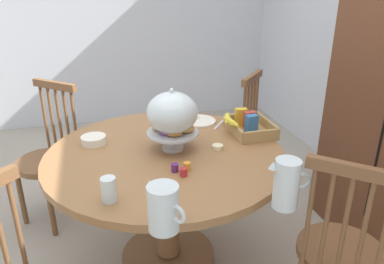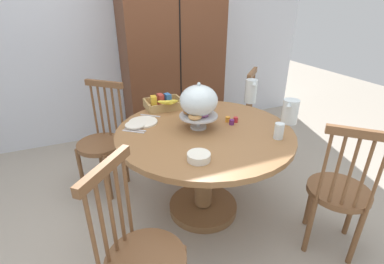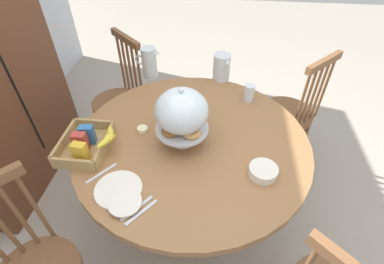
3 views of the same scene
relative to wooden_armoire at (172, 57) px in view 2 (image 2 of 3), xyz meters
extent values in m
plane|color=#A89E8E|center=(-0.40, -1.50, -0.98)|extent=(10.00, 10.00, 0.00)
cube|color=silver|center=(-0.40, 0.33, 0.32)|extent=(4.80, 0.06, 2.60)
cube|color=brown|center=(0.00, 0.00, -0.03)|extent=(1.10, 0.56, 1.90)
cube|color=black|center=(0.00, -0.28, 0.06)|extent=(0.01, 0.01, 1.52)
cylinder|color=olive|center=(-0.26, -1.44, -0.26)|extent=(1.29, 1.29, 0.04)
cylinder|color=brown|center=(-0.26, -1.44, -0.60)|extent=(0.14, 0.14, 0.63)
cylinder|color=brown|center=(-0.26, -1.44, -0.95)|extent=(0.56, 0.56, 0.06)
cylinder|color=brown|center=(0.42, -2.09, -0.53)|extent=(0.40, 0.40, 0.04)
cylinder|color=brown|center=(0.62, -2.09, -0.76)|extent=(0.04, 0.04, 0.45)
cylinder|color=brown|center=(0.42, -1.90, -0.76)|extent=(0.04, 0.04, 0.45)
cylinder|color=brown|center=(0.42, -2.29, -0.76)|extent=(0.04, 0.04, 0.45)
cylinder|color=brown|center=(0.22, -2.10, -0.76)|extent=(0.04, 0.04, 0.45)
cylinder|color=brown|center=(0.41, -2.31, -0.29)|extent=(0.02, 0.02, 0.48)
cylinder|color=brown|center=(0.36, -2.26, -0.29)|extent=(0.02, 0.02, 0.48)
cylinder|color=brown|center=(0.31, -2.21, -0.29)|extent=(0.02, 0.02, 0.48)
cylinder|color=brown|center=(0.26, -2.16, -0.29)|extent=(0.02, 0.02, 0.48)
cylinder|color=brown|center=(0.21, -2.11, -0.29)|extent=(0.02, 0.02, 0.48)
cube|color=brown|center=(0.31, -2.21, -0.03)|extent=(0.28, 0.28, 0.05)
cylinder|color=brown|center=(0.40, -0.76, -0.53)|extent=(0.40, 0.40, 0.04)
cylinder|color=brown|center=(0.40, -0.56, -0.76)|extent=(0.04, 0.04, 0.45)
cylinder|color=brown|center=(0.20, -0.76, -0.76)|extent=(0.04, 0.04, 0.45)
cylinder|color=brown|center=(0.60, -0.75, -0.76)|extent=(0.04, 0.04, 0.45)
cylinder|color=brown|center=(0.40, -0.95, -0.76)|extent=(0.04, 0.04, 0.45)
cylinder|color=brown|center=(0.61, -0.77, -0.29)|extent=(0.02, 0.02, 0.48)
cylinder|color=brown|center=(0.56, -0.82, -0.29)|extent=(0.02, 0.02, 0.48)
cylinder|color=brown|center=(0.51, -0.87, -0.29)|extent=(0.02, 0.02, 0.48)
cylinder|color=brown|center=(0.47, -0.92, -0.29)|extent=(0.02, 0.02, 0.48)
cylinder|color=brown|center=(0.42, -0.97, -0.29)|extent=(0.02, 0.02, 0.48)
cube|color=brown|center=(0.51, -0.87, -0.03)|extent=(0.28, 0.28, 0.05)
cylinder|color=brown|center=(-0.96, -0.80, -0.53)|extent=(0.40, 0.40, 0.04)
cylinder|color=brown|center=(-1.15, -0.81, -0.76)|extent=(0.04, 0.04, 0.45)
cylinder|color=brown|center=(-0.95, -1.00, -0.76)|extent=(0.04, 0.04, 0.45)
cylinder|color=brown|center=(-0.97, -0.60, -0.76)|extent=(0.04, 0.04, 0.45)
cylinder|color=brown|center=(-0.76, -0.79, -0.76)|extent=(0.04, 0.04, 0.45)
cylinder|color=brown|center=(-0.95, -0.59, -0.29)|extent=(0.02, 0.02, 0.48)
cylinder|color=brown|center=(-0.90, -0.64, -0.29)|extent=(0.02, 0.02, 0.48)
cylinder|color=brown|center=(-0.85, -0.68, -0.29)|extent=(0.02, 0.02, 0.48)
cylinder|color=brown|center=(-0.80, -0.73, -0.29)|extent=(0.02, 0.02, 0.48)
cylinder|color=brown|center=(-0.75, -0.78, -0.29)|extent=(0.02, 0.02, 0.48)
cube|color=brown|center=(-0.85, -0.68, -0.03)|extent=(0.29, 0.27, 0.05)
cylinder|color=brown|center=(-0.90, -2.13, -0.53)|extent=(0.40, 0.40, 0.04)
cylinder|color=brown|center=(-0.90, -1.93, -0.76)|extent=(0.04, 0.04, 0.45)
cylinder|color=brown|center=(-1.11, -2.13, -0.29)|extent=(0.02, 0.02, 0.48)
cylinder|color=brown|center=(-1.06, -2.07, -0.29)|extent=(0.02, 0.02, 0.48)
cylinder|color=brown|center=(-1.01, -2.02, -0.29)|extent=(0.02, 0.02, 0.48)
cylinder|color=brown|center=(-0.97, -1.97, -0.29)|extent=(0.02, 0.02, 0.48)
cylinder|color=brown|center=(-0.92, -1.92, -0.29)|extent=(0.02, 0.02, 0.48)
cube|color=brown|center=(-1.01, -2.02, -0.03)|extent=(0.27, 0.29, 0.05)
cylinder|color=silver|center=(-0.28, -1.39, -0.24)|extent=(0.12, 0.12, 0.02)
cylinder|color=silver|center=(-0.28, -1.39, -0.20)|extent=(0.03, 0.03, 0.09)
cylinder|color=silver|center=(-0.28, -1.39, -0.15)|extent=(0.28, 0.28, 0.01)
torus|color=#B27033|center=(-0.24, -1.39, -0.12)|extent=(0.10, 0.10, 0.03)
torus|color=#D19347|center=(-0.27, -1.32, -0.12)|extent=(0.10, 0.10, 0.03)
torus|color=#935628|center=(-0.33, -1.34, -0.12)|extent=(0.10, 0.10, 0.03)
torus|color=tan|center=(-0.34, -1.44, -0.12)|extent=(0.10, 0.10, 0.03)
torus|color=#994C84|center=(-0.27, -1.42, -0.12)|extent=(0.10, 0.10, 0.03)
ellipsoid|color=silver|center=(-0.28, -1.39, -0.03)|extent=(0.27, 0.27, 0.22)
sphere|color=silver|center=(-0.28, -1.39, 0.09)|extent=(0.02, 0.02, 0.02)
cylinder|color=silver|center=(0.39, -1.57, -0.15)|extent=(0.12, 0.12, 0.18)
cylinder|color=orange|center=(0.39, -1.57, -0.18)|extent=(0.10, 0.10, 0.12)
cone|color=silver|center=(0.33, -1.61, -0.08)|extent=(0.05, 0.05, 0.03)
torus|color=silver|center=(0.46, -1.53, -0.14)|extent=(0.07, 0.05, 0.07)
cylinder|color=silver|center=(0.38, -1.06, -0.14)|extent=(0.10, 0.10, 0.21)
cylinder|color=white|center=(0.38, -1.06, -0.17)|extent=(0.09, 0.09, 0.14)
cone|color=silver|center=(0.37, -1.13, -0.05)|extent=(0.04, 0.04, 0.03)
torus|color=silver|center=(0.39, -1.00, -0.13)|extent=(0.02, 0.08, 0.07)
cube|color=tan|center=(-0.39, -0.88, -0.24)|extent=(0.30, 0.22, 0.01)
cube|color=tan|center=(-0.39, -0.99, -0.21)|extent=(0.30, 0.02, 0.07)
cube|color=tan|center=(-0.39, -0.77, -0.21)|extent=(0.30, 0.02, 0.07)
cube|color=tan|center=(-0.54, -0.88, -0.21)|extent=(0.02, 0.22, 0.07)
cube|color=tan|center=(-0.24, -0.88, -0.21)|extent=(0.02, 0.22, 0.07)
cube|color=gold|center=(-0.48, -0.91, -0.18)|extent=(0.05, 0.07, 0.11)
cube|color=#B23D33|center=(-0.42, -0.88, -0.18)|extent=(0.05, 0.07, 0.11)
cube|color=#336BAD|center=(-0.36, -0.89, -0.18)|extent=(0.05, 0.08, 0.11)
ellipsoid|color=yellow|center=(-0.42, -1.02, -0.15)|extent=(0.14, 0.08, 0.05)
ellipsoid|color=yellow|center=(-0.39, -1.02, -0.15)|extent=(0.13, 0.03, 0.05)
ellipsoid|color=yellow|center=(-0.36, -1.02, -0.15)|extent=(0.14, 0.08, 0.05)
cylinder|color=white|center=(-0.64, -1.14, -0.24)|extent=(0.22, 0.22, 0.01)
cylinder|color=white|center=(-0.71, -1.19, -0.23)|extent=(0.15, 0.15, 0.01)
cylinder|color=white|center=(-0.47, -1.80, -0.22)|extent=(0.14, 0.14, 0.04)
cylinder|color=silver|center=(0.15, -1.75, -0.19)|extent=(0.06, 0.06, 0.11)
cylinder|color=beige|center=(-0.22, -1.15, -0.23)|extent=(0.06, 0.06, 0.02)
cylinder|color=#B7282D|center=(0.02, -1.40, -0.22)|extent=(0.04, 0.04, 0.04)
cylinder|color=orange|center=(-0.03, -1.37, -0.22)|extent=(0.04, 0.04, 0.04)
cylinder|color=#5B2366|center=(-0.03, -1.43, -0.22)|extent=(0.04, 0.04, 0.04)
cube|color=silver|center=(-0.72, -1.25, -0.24)|extent=(0.14, 0.12, 0.01)
cube|color=silver|center=(-0.74, -1.27, -0.24)|extent=(0.14, 0.12, 0.01)
cube|color=silver|center=(-0.55, -1.03, -0.24)|extent=(0.14, 0.12, 0.01)
camera|label=1|loc=(1.54, -1.77, 0.64)|focal=35.01mm
camera|label=2|loc=(-1.06, -3.10, 0.63)|focal=26.27mm
camera|label=3|loc=(-1.40, -1.56, 0.84)|focal=26.79mm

